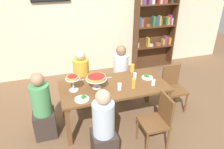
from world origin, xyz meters
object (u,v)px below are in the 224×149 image
at_px(diner_far_left, 82,81).
at_px(water_glass_clear_far, 153,82).
at_px(cutlery_fork_near, 107,78).
at_px(chair_near_right, 158,119).
at_px(salad_plate_far_diner, 82,98).
at_px(beer_glass_amber_short, 132,68).
at_px(water_glass_clear_spare, 135,76).
at_px(diner_near_left, 104,131).
at_px(cutlery_knife_near, 79,81).
at_px(cutlery_fork_far, 94,78).
at_px(diner_far_right, 121,76).
at_px(dining_table, 114,89).
at_px(personal_pizza_stand, 73,80).
at_px(deep_dish_pizza_stand, 96,78).
at_px(salad_plate_near_diner, 147,76).
at_px(beer_glass_amber_tall, 134,83).
at_px(diner_head_west, 43,110).
at_px(chair_head_east, 173,86).
at_px(water_glass_clear_near, 120,87).
at_px(bookshelf, 155,24).

height_order(diner_far_left, water_glass_clear_far, diner_far_left).
bearing_deg(cutlery_fork_near, chair_near_right, 123.19).
height_order(salad_plate_far_diner, beer_glass_amber_short, beer_glass_amber_short).
bearing_deg(water_glass_clear_spare, beer_glass_amber_short, 77.10).
height_order(diner_near_left, cutlery_knife_near, diner_near_left).
bearing_deg(cutlery_fork_far, diner_far_right, -160.97).
xyz_separation_m(dining_table, cutlery_fork_near, (-0.04, 0.29, 0.09)).
xyz_separation_m(diner_far_left, personal_pizza_stand, (-0.24, -0.71, 0.45)).
xyz_separation_m(deep_dish_pizza_stand, water_glass_clear_spare, (0.72, 0.10, -0.12)).
relative_size(salad_plate_near_diner, beer_glass_amber_tall, 1.19).
bearing_deg(personal_pizza_stand, diner_head_west, -174.85).
height_order(diner_far_left, chair_head_east, diner_far_left).
bearing_deg(diner_head_west, chair_near_right, -23.86).
distance_m(chair_near_right, water_glass_clear_near, 0.77).
distance_m(bookshelf, diner_near_left, 3.57).
bearing_deg(salad_plate_near_diner, dining_table, -173.77).
relative_size(dining_table, cutlery_fork_near, 9.97).
bearing_deg(diner_far_left, diner_near_left, 1.40).
distance_m(personal_pizza_stand, cutlery_fork_near, 0.71).
xyz_separation_m(diner_far_right, cutlery_fork_near, (-0.42, -0.45, 0.25)).
bearing_deg(salad_plate_far_diner, personal_pizza_stand, 106.49).
xyz_separation_m(dining_table, beer_glass_amber_tall, (0.28, -0.19, 0.17)).
height_order(bookshelf, water_glass_clear_spare, bookshelf).
bearing_deg(salad_plate_near_diner, chair_near_right, -102.84).
height_order(diner_far_left, diner_far_right, same).
bearing_deg(beer_glass_amber_tall, salad_plate_far_diner, -174.71).
bearing_deg(cutlery_knife_near, chair_near_right, 119.77).
bearing_deg(diner_head_west, cutlery_knife_near, 27.48).
relative_size(diner_head_west, cutlery_knife_near, 6.39).
height_order(chair_near_right, water_glass_clear_near, chair_near_right).
bearing_deg(bookshelf, salad_plate_near_diner, -120.02).
xyz_separation_m(water_glass_clear_far, cutlery_knife_near, (-1.16, 0.52, -0.05)).
xyz_separation_m(chair_near_right, salad_plate_far_diner, (-1.04, 0.48, 0.27)).
bearing_deg(water_glass_clear_far, diner_head_west, 174.50).
distance_m(diner_far_left, salad_plate_near_diner, 1.29).
xyz_separation_m(bookshelf, cutlery_fork_far, (-2.03, -1.67, -0.42)).
bearing_deg(personal_pizza_stand, bookshelf, 39.18).
xyz_separation_m(chair_near_right, cutlery_fork_far, (-0.72, 1.08, 0.26)).
bearing_deg(chair_near_right, dining_table, 31.74).
distance_m(diner_head_west, chair_head_east, 2.38).
xyz_separation_m(bookshelf, cutlery_knife_near, (-2.30, -1.69, -0.42)).
bearing_deg(personal_pizza_stand, water_glass_clear_near, -15.49).
bearing_deg(personal_pizza_stand, salad_plate_far_diner, -73.51).
xyz_separation_m(diner_near_left, diner_far_right, (0.77, 1.49, 0.00)).
bearing_deg(chair_head_east, personal_pizza_stand, 0.73).
distance_m(diner_far_right, chair_head_east, 1.06).
bearing_deg(cutlery_fork_far, cutlery_knife_near, -8.73).
bearing_deg(water_glass_clear_near, diner_far_right, 69.31).
distance_m(diner_near_left, water_glass_clear_near, 0.79).
bearing_deg(chair_head_east, salad_plate_far_diner, 10.19).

